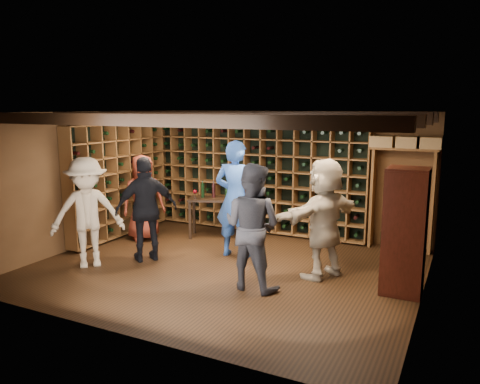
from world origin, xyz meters
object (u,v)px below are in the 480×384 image
at_px(man_grey_suit, 252,227).
at_px(guest_woman_black, 147,209).
at_px(guest_red_floral, 143,198).
at_px(guest_khaki, 87,213).
at_px(man_blue_shirt, 236,199).
at_px(tasting_table, 215,202).
at_px(display_cabinet, 404,234).
at_px(guest_beige, 324,218).

distance_m(man_grey_suit, guest_woman_black, 2.14).
relative_size(guest_red_floral, guest_khaki, 0.94).
distance_m(man_blue_shirt, tasting_table, 1.34).
relative_size(display_cabinet, man_blue_shirt, 0.86).
distance_m(guest_woman_black, guest_khaki, 0.95).
xyz_separation_m(man_blue_shirt, guest_beige, (1.66, -0.30, -0.10)).
relative_size(man_grey_suit, guest_red_floral, 1.08).
bearing_deg(guest_woman_black, guest_khaki, -4.82).
height_order(display_cabinet, guest_woman_black, guest_woman_black).
bearing_deg(guest_beige, man_blue_shirt, -74.19).
xyz_separation_m(display_cabinet, man_blue_shirt, (-2.84, 0.47, 0.16)).
distance_m(display_cabinet, man_grey_suit, 2.11).
bearing_deg(man_blue_shirt, guest_red_floral, -9.16).
relative_size(guest_khaki, tasting_table, 1.53).
xyz_separation_m(man_grey_suit, guest_beige, (0.79, 0.91, 0.01)).
bearing_deg(tasting_table, guest_woman_black, -121.65).
bearing_deg(guest_beige, guest_woman_black, -52.66).
distance_m(guest_woman_black, guest_beige, 2.95).
bearing_deg(display_cabinet, guest_red_floral, 173.18).
height_order(display_cabinet, guest_khaki, guest_khaki).
distance_m(guest_khaki, guest_beige, 3.78).
height_order(guest_woman_black, guest_khaki, guest_khaki).
distance_m(guest_red_floral, tasting_table, 1.42).
height_order(man_blue_shirt, man_grey_suit, man_blue_shirt).
distance_m(guest_red_floral, guest_khaki, 1.67).
xyz_separation_m(guest_woman_black, guest_beige, (2.90, 0.57, 0.03)).
height_order(guest_red_floral, guest_khaki, guest_khaki).
distance_m(man_grey_suit, guest_beige, 1.20).
relative_size(display_cabinet, guest_khaki, 0.97).
bearing_deg(guest_beige, display_cabinet, 108.30).
distance_m(display_cabinet, tasting_table, 4.01).
xyz_separation_m(man_blue_shirt, guest_woman_black, (-1.24, -0.88, -0.13)).
height_order(display_cabinet, tasting_table, display_cabinet).
xyz_separation_m(man_grey_suit, guest_woman_black, (-2.11, 0.33, -0.02)).
height_order(display_cabinet, guest_red_floral, display_cabinet).
bearing_deg(guest_khaki, display_cabinet, -33.57).
bearing_deg(tasting_table, guest_red_floral, -167.05).
xyz_separation_m(guest_red_floral, guest_khaki, (0.17, -1.66, 0.06)).
xyz_separation_m(display_cabinet, guest_khaki, (-4.75, -1.07, 0.04)).
bearing_deg(man_blue_shirt, guest_khaki, 33.03).
xyz_separation_m(display_cabinet, tasting_table, (-3.76, 1.39, -0.14)).
xyz_separation_m(man_blue_shirt, guest_khaki, (-1.91, -1.54, -0.12)).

